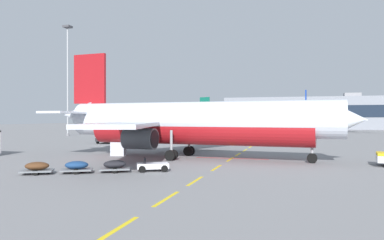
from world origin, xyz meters
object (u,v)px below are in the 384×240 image
(baggage_train, at_px, (96,166))
(apron_light_mast_near, at_px, (68,68))
(airliner_foreground, at_px, (193,122))
(uld_cargo_container, at_px, (119,149))
(airliner_mid_left, at_px, (179,122))
(catering_truck, at_px, (108,134))
(airliner_far_center, at_px, (307,119))

(baggage_train, bearing_deg, apron_light_mast_near, 126.24)
(airliner_foreground, height_order, uld_cargo_container, airliner_foreground)
(airliner_mid_left, bearing_deg, airliner_foreground, -70.92)
(catering_truck, bearing_deg, airliner_mid_left, 92.59)
(airliner_far_center, distance_m, baggage_train, 96.68)
(airliner_foreground, relative_size, baggage_train, 3.16)
(airliner_foreground, relative_size, airliner_far_center, 1.01)
(airliner_foreground, relative_size, uld_cargo_container, 18.20)
(airliner_far_center, height_order, baggage_train, airliner_far_center)
(baggage_train, bearing_deg, airliner_mid_left, 103.16)
(airliner_foreground, relative_size, airliner_mid_left, 1.29)
(airliner_mid_left, height_order, uld_cargo_container, airliner_mid_left)
(uld_cargo_container, bearing_deg, airliner_far_center, 74.27)
(uld_cargo_container, height_order, apron_light_mast_near, apron_light_mast_near)
(airliner_far_center, bearing_deg, catering_truck, -119.09)
(airliner_far_center, bearing_deg, baggage_train, -100.97)
(airliner_foreground, distance_m, airliner_mid_left, 71.14)
(catering_truck, bearing_deg, baggage_train, -62.93)
(airliner_far_center, distance_m, uld_cargo_container, 85.05)
(catering_truck, distance_m, uld_cargo_container, 22.53)
(catering_truck, height_order, baggage_train, catering_truck)
(catering_truck, bearing_deg, airliner_foreground, -43.23)
(airliner_foreground, xyz_separation_m, apron_light_mast_near, (-43.42, 40.53, 12.71))
(baggage_train, distance_m, apron_light_mast_near, 67.54)
(airliner_foreground, height_order, catering_truck, airliner_foreground)
(baggage_train, xyz_separation_m, apron_light_mast_near, (-38.78, 52.90, 16.12))
(airliner_mid_left, bearing_deg, airliner_far_center, 22.41)
(airliner_far_center, height_order, apron_light_mast_near, apron_light_mast_near)
(airliner_mid_left, height_order, apron_light_mast_near, apron_light_mast_near)
(airliner_mid_left, bearing_deg, baggage_train, -76.84)
(airliner_mid_left, relative_size, airliner_far_center, 0.78)
(airliner_mid_left, bearing_deg, uld_cargo_container, -78.16)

